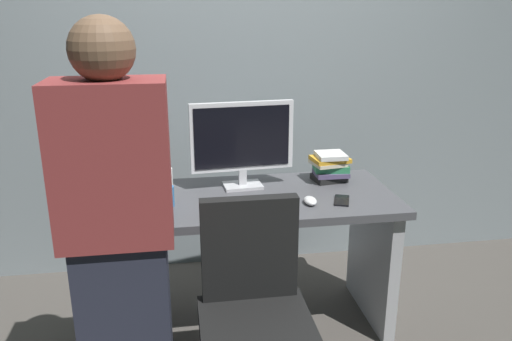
{
  "coord_description": "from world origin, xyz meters",
  "views": [
    {
      "loc": [
        -0.37,
        -2.38,
        1.65
      ],
      "look_at": [
        0.0,
        -0.05,
        0.9
      ],
      "focal_mm": 35.56,
      "sensor_mm": 36.0,
      "label": 1
    }
  ],
  "objects_px": {
    "monitor": "(242,140)",
    "keyboard": "(248,205)",
    "office_chair": "(255,329)",
    "mouse": "(310,201)",
    "cup_by_monitor": "(166,177)",
    "person_at_desk": "(119,241)",
    "desk": "(254,238)",
    "cup_near_keyboard": "(166,196)",
    "cell_phone": "(342,200)",
    "book_stack": "(330,167)"
  },
  "relations": [
    {
      "from": "cup_by_monitor",
      "to": "cell_phone",
      "type": "bearing_deg",
      "value": -22.79
    },
    {
      "from": "cup_near_keyboard",
      "to": "desk",
      "type": "bearing_deg",
      "value": 9.09
    },
    {
      "from": "mouse",
      "to": "cell_phone",
      "type": "relative_size",
      "value": 0.69
    },
    {
      "from": "monitor",
      "to": "book_stack",
      "type": "xyz_separation_m",
      "value": [
        0.49,
        0.03,
        -0.18
      ]
    },
    {
      "from": "mouse",
      "to": "book_stack",
      "type": "bearing_deg",
      "value": 58.95
    },
    {
      "from": "book_stack",
      "to": "cup_by_monitor",
      "type": "bearing_deg",
      "value": 176.83
    },
    {
      "from": "monitor",
      "to": "cell_phone",
      "type": "xyz_separation_m",
      "value": [
        0.46,
        -0.28,
        -0.25
      ]
    },
    {
      "from": "book_stack",
      "to": "cell_phone",
      "type": "distance_m",
      "value": 0.32
    },
    {
      "from": "person_at_desk",
      "to": "cell_phone",
      "type": "distance_m",
      "value": 1.13
    },
    {
      "from": "desk",
      "to": "cell_phone",
      "type": "distance_m",
      "value": 0.5
    },
    {
      "from": "office_chair",
      "to": "book_stack",
      "type": "bearing_deg",
      "value": 56.41
    },
    {
      "from": "mouse",
      "to": "book_stack",
      "type": "height_order",
      "value": "book_stack"
    },
    {
      "from": "office_chair",
      "to": "cup_by_monitor",
      "type": "height_order",
      "value": "office_chair"
    },
    {
      "from": "monitor",
      "to": "cup_near_keyboard",
      "type": "bearing_deg",
      "value": -152.07
    },
    {
      "from": "person_at_desk",
      "to": "keyboard",
      "type": "height_order",
      "value": "person_at_desk"
    },
    {
      "from": "cup_near_keyboard",
      "to": "cell_phone",
      "type": "height_order",
      "value": "cup_near_keyboard"
    },
    {
      "from": "desk",
      "to": "cup_near_keyboard",
      "type": "xyz_separation_m",
      "value": [
        -0.44,
        -0.07,
        0.28
      ]
    },
    {
      "from": "monitor",
      "to": "keyboard",
      "type": "height_order",
      "value": "monitor"
    },
    {
      "from": "person_at_desk",
      "to": "mouse",
      "type": "relative_size",
      "value": 16.39
    },
    {
      "from": "office_chair",
      "to": "book_stack",
      "type": "distance_m",
      "value": 1.07
    },
    {
      "from": "monitor",
      "to": "cup_near_keyboard",
      "type": "xyz_separation_m",
      "value": [
        -0.4,
        -0.21,
        -0.21
      ]
    },
    {
      "from": "person_at_desk",
      "to": "monitor",
      "type": "height_order",
      "value": "person_at_desk"
    },
    {
      "from": "cup_near_keyboard",
      "to": "cup_by_monitor",
      "type": "distance_m",
      "value": 0.29
    },
    {
      "from": "office_chair",
      "to": "mouse",
      "type": "distance_m",
      "value": 0.7
    },
    {
      "from": "keyboard",
      "to": "cell_phone",
      "type": "xyz_separation_m",
      "value": [
        0.47,
        -0.0,
        -0.01
      ]
    },
    {
      "from": "book_stack",
      "to": "mouse",
      "type": "bearing_deg",
      "value": -121.05
    },
    {
      "from": "desk",
      "to": "cup_by_monitor",
      "type": "relative_size",
      "value": 14.61
    },
    {
      "from": "person_at_desk",
      "to": "cup_near_keyboard",
      "type": "relative_size",
      "value": 16.82
    },
    {
      "from": "mouse",
      "to": "book_stack",
      "type": "distance_m",
      "value": 0.38
    },
    {
      "from": "office_chair",
      "to": "cup_by_monitor",
      "type": "xyz_separation_m",
      "value": [
        -0.34,
        0.87,
        0.37
      ]
    },
    {
      "from": "office_chair",
      "to": "cup_near_keyboard",
      "type": "xyz_separation_m",
      "value": [
        -0.34,
        0.58,
        0.37
      ]
    },
    {
      "from": "keyboard",
      "to": "book_stack",
      "type": "distance_m",
      "value": 0.59
    },
    {
      "from": "monitor",
      "to": "desk",
      "type": "bearing_deg",
      "value": -73.32
    },
    {
      "from": "desk",
      "to": "monitor",
      "type": "height_order",
      "value": "monitor"
    },
    {
      "from": "desk",
      "to": "mouse",
      "type": "distance_m",
      "value": 0.39
    },
    {
      "from": "cup_near_keyboard",
      "to": "book_stack",
      "type": "relative_size",
      "value": 0.46
    },
    {
      "from": "keyboard",
      "to": "cup_by_monitor",
      "type": "relative_size",
      "value": 4.4
    },
    {
      "from": "cup_near_keyboard",
      "to": "office_chair",
      "type": "bearing_deg",
      "value": -60.03
    },
    {
      "from": "mouse",
      "to": "cell_phone",
      "type": "xyz_separation_m",
      "value": [
        0.16,
        0.01,
        -0.01
      ]
    },
    {
      "from": "person_at_desk",
      "to": "cup_by_monitor",
      "type": "distance_m",
      "value": 0.86
    },
    {
      "from": "cup_by_monitor",
      "to": "cell_phone",
      "type": "height_order",
      "value": "cup_by_monitor"
    },
    {
      "from": "office_chair",
      "to": "monitor",
      "type": "bearing_deg",
      "value": 85.68
    },
    {
      "from": "keyboard",
      "to": "mouse",
      "type": "relative_size",
      "value": 4.3
    },
    {
      "from": "person_at_desk",
      "to": "desk",
      "type": "bearing_deg",
      "value": 46.41
    },
    {
      "from": "keyboard",
      "to": "cell_phone",
      "type": "height_order",
      "value": "keyboard"
    },
    {
      "from": "desk",
      "to": "mouse",
      "type": "xyz_separation_m",
      "value": [
        0.25,
        -0.15,
        0.25
      ]
    },
    {
      "from": "cup_near_keyboard",
      "to": "cell_phone",
      "type": "xyz_separation_m",
      "value": [
        0.85,
        -0.07,
        -0.04
      ]
    },
    {
      "from": "monitor",
      "to": "book_stack",
      "type": "height_order",
      "value": "monitor"
    },
    {
      "from": "mouse",
      "to": "cup_by_monitor",
      "type": "distance_m",
      "value": 0.79
    },
    {
      "from": "office_chair",
      "to": "keyboard",
      "type": "height_order",
      "value": "office_chair"
    }
  ]
}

